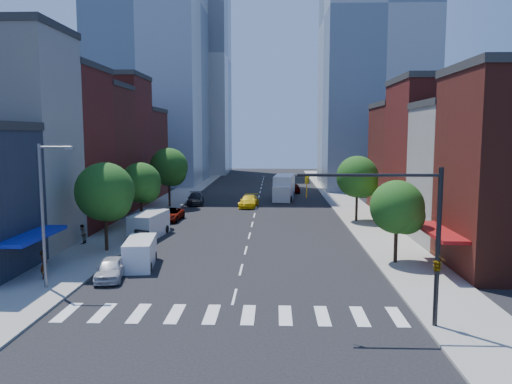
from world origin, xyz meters
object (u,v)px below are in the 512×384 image
parked_car_rear (196,199)px  cargo_van_far (149,225)px  traffic_car_oncoming (284,193)px  pedestrian_near (44,265)px  pedestrian_far (82,234)px  box_truck (284,188)px  taxi (249,201)px  parked_car_second (143,235)px  cargo_van_near (140,253)px  parked_car_front (111,268)px  traffic_car_far (294,188)px  parked_car_third (170,215)px

parked_car_rear → cargo_van_far: cargo_van_far is taller
traffic_car_oncoming → pedestrian_near: pedestrian_near is taller
pedestrian_far → box_truck: bearing=153.8°
taxi → pedestrian_near: 36.00m
parked_car_second → taxi: (8.50, 22.01, 0.16)m
parked_car_rear → cargo_van_near: bearing=-94.4°
pedestrian_near → cargo_van_far: bearing=-25.3°
parked_car_front → parked_car_second: size_ratio=1.11×
taxi → cargo_van_near: bearing=-96.6°
parked_car_second → traffic_car_oncoming: bearing=60.4°
pedestrian_near → taxi: bearing=-31.2°
parked_car_second → cargo_van_far: 2.42m
traffic_car_oncoming → cargo_van_far: bearing=68.2°
pedestrian_far → traffic_car_far: bearing=157.3°
traffic_car_oncoming → traffic_car_far: traffic_car_oncoming is taller
box_truck → pedestrian_far: size_ratio=5.37×
parked_car_rear → traffic_car_far: size_ratio=1.17×
parked_car_front → parked_car_third: parked_car_front is taller
traffic_car_oncoming → traffic_car_far: 6.96m
taxi → parked_car_third: bearing=-122.0°
parked_car_third → traffic_car_oncoming: size_ratio=1.03×
parked_car_second → parked_car_rear: size_ratio=0.71×
parked_car_rear → pedestrian_near: 36.39m
cargo_van_near → pedestrian_near: 6.57m
parked_car_front → taxi: taxi is taller
cargo_van_near → traffic_car_oncoming: size_ratio=1.03×
parked_car_front → taxi: size_ratio=0.78×
traffic_car_far → cargo_van_far: bearing=63.9°
cargo_van_near → parked_car_second: bearing=96.0°
traffic_car_oncoming → parked_car_front: bearing=76.5°
parked_car_third → taxi: size_ratio=0.92×
cargo_van_far → traffic_car_far: bearing=74.9°
cargo_van_far → parked_car_second: bearing=-81.9°
parked_car_second → cargo_van_near: 8.53m
traffic_car_far → pedestrian_near: pedestrian_near is taller
parked_car_third → taxi: 13.67m
parked_car_third → box_truck: 22.84m
parked_car_third → taxi: bearing=56.1°
cargo_van_far → traffic_car_oncoming: (13.38, 29.39, -0.34)m
traffic_car_oncoming → pedestrian_far: 37.93m
cargo_van_near → pedestrian_near: size_ratio=2.67×
parked_car_second → box_truck: 32.68m
cargo_van_near → pedestrian_far: 9.75m
taxi → pedestrian_far: 27.05m
taxi → box_truck: (4.80, 7.82, 0.90)m
cargo_van_far → taxi: cargo_van_far is taller
pedestrian_near → traffic_car_far: bearing=-32.1°
box_truck → parked_car_third: bearing=-119.1°
cargo_van_far → pedestrian_far: bearing=-134.5°
traffic_car_far → parked_car_third: bearing=58.0°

